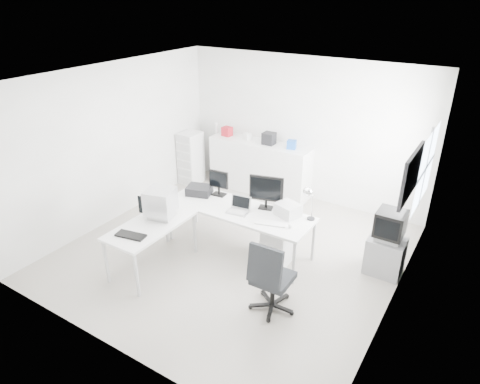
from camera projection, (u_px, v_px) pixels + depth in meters
The scene contains 30 objects.
floor at pixel (234, 251), 7.01m from camera, with size 5.00×5.00×0.01m, color beige.
ceiling at pixel (232, 78), 5.79m from camera, with size 5.00×5.00×0.01m, color white.
back_wall at pixel (303, 130), 8.31m from camera, with size 5.00×0.02×2.80m, color white.
left_wall at pixel (115, 143), 7.60m from camera, with size 0.02×5.00×2.80m, color white.
right_wall at pixel (405, 216), 5.20m from camera, with size 0.02×5.00×2.80m, color white.
window at pixel (426, 168), 6.04m from camera, with size 0.02×1.20×1.10m, color white, non-canonical shape.
wall_picture at pixel (411, 175), 5.08m from camera, with size 0.04×0.90×0.60m, color black, non-canonical shape.
main_desk at pixel (239, 229), 6.91m from camera, with size 2.40×0.80×0.75m, color silver, non-canonical shape.
side_desk at pixel (153, 246), 6.48m from camera, with size 0.70×1.40×0.75m, color silver, non-canonical shape.
drawer_pedestal at pixel (278, 244), 6.65m from camera, with size 0.40×0.50×0.60m, color silver.
inkjet_printer at pixel (199, 190), 7.20m from camera, with size 0.40×0.31×0.14m, color black.
lcd_monitor_small at pixel (219, 183), 7.11m from camera, with size 0.34×0.20×0.43m, color black, non-canonical shape.
lcd_monitor_large at pixel (266, 192), 6.65m from camera, with size 0.54×0.22×0.56m, color black, non-canonical shape.
laptop at pixel (238, 207), 6.60m from camera, with size 0.29×0.30×0.19m, color #B7B7BA, non-canonical shape.
white_keyboard at pixel (270, 223), 6.32m from camera, with size 0.46×0.14×0.02m, color silver.
white_mouse at pixel (290, 226), 6.20m from camera, with size 0.06×0.06×0.06m, color silver.
laser_printer at pixel (288, 210), 6.51m from camera, with size 0.34×0.29×0.20m, color #ADADAD.
desk_lamp at pixel (312, 204), 6.34m from camera, with size 0.17×0.17×0.52m, color silver, non-canonical shape.
crt_monitor at pixel (161, 203), 6.40m from camera, with size 0.41×0.41×0.47m, color #B7B7BA, non-canonical shape.
black_keyboard at pixel (131, 235), 6.00m from camera, with size 0.43×0.17×0.03m, color black.
office_chair at pixel (273, 275), 5.55m from camera, with size 0.63×0.63×1.08m, color #25262A, non-canonical shape.
tv_cabinet at pixel (385, 256), 6.38m from camera, with size 0.53×0.43×0.58m, color gray.
crt_tv at pixel (390, 226), 6.16m from camera, with size 0.50×0.48×0.45m, color black, non-canonical shape.
sideboard at pixel (260, 167), 8.87m from camera, with size 2.15×0.54×1.08m, color silver.
clutter_box_a at pixel (227, 131), 8.97m from camera, with size 0.19×0.17×0.19m, color #A71723.
clutter_box_b at pixel (247, 137), 8.74m from camera, with size 0.14×0.12×0.14m, color silver.
clutter_box_c at pixel (269, 138), 8.48m from camera, with size 0.24×0.22×0.24m, color black.
clutter_box_d at pixel (292, 145), 8.26m from camera, with size 0.17×0.15×0.17m, color #1951B1.
clutter_bottle at pixel (216, 128), 9.14m from camera, with size 0.07×0.07×0.22m, color silver.
filing_cabinet at pixel (191, 158), 9.25m from camera, with size 0.40×0.47×1.13m, color silver.
Camera 1 is at (3.22, -4.93, 3.92)m, focal length 32.00 mm.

